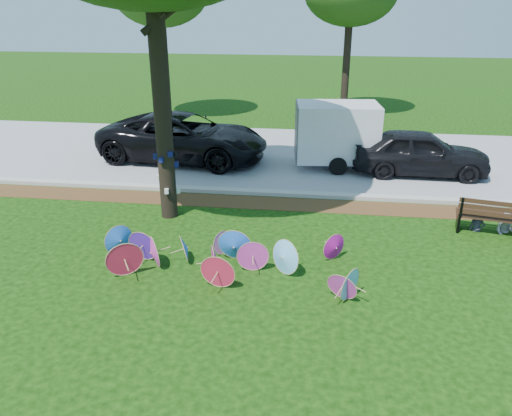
{
  "coord_description": "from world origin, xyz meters",
  "views": [
    {
      "loc": [
        1.88,
        -8.79,
        5.5
      ],
      "look_at": [
        0.5,
        2.0,
        0.9
      ],
      "focal_mm": 35.0,
      "sensor_mm": 36.0,
      "label": 1
    }
  ],
  "objects_px": {
    "park_bench": "(494,215)",
    "person_right": "(509,214)",
    "dark_pickup": "(420,152)",
    "black_van": "(184,137)",
    "cargo_trailer": "(337,132)",
    "parasol_pile": "(218,256)",
    "person_left": "(479,213)"
  },
  "relations": [
    {
      "from": "person_left",
      "to": "person_right",
      "type": "distance_m",
      "value": 0.7
    },
    {
      "from": "parasol_pile",
      "to": "park_bench",
      "type": "bearing_deg",
      "value": 23.05
    },
    {
      "from": "person_left",
      "to": "dark_pickup",
      "type": "bearing_deg",
      "value": 115.36
    },
    {
      "from": "dark_pickup",
      "to": "person_right",
      "type": "distance_m",
      "value": 4.64
    },
    {
      "from": "black_van",
      "to": "dark_pickup",
      "type": "bearing_deg",
      "value": -86.88
    },
    {
      "from": "cargo_trailer",
      "to": "person_right",
      "type": "distance_m",
      "value": 6.46
    },
    {
      "from": "dark_pickup",
      "to": "cargo_trailer",
      "type": "relative_size",
      "value": 1.62
    },
    {
      "from": "dark_pickup",
      "to": "park_bench",
      "type": "relative_size",
      "value": 2.42
    },
    {
      "from": "park_bench",
      "to": "dark_pickup",
      "type": "bearing_deg",
      "value": 115.07
    },
    {
      "from": "parasol_pile",
      "to": "person_left",
      "type": "distance_m",
      "value": 6.76
    },
    {
      "from": "parasol_pile",
      "to": "park_bench",
      "type": "relative_size",
      "value": 3.09
    },
    {
      "from": "black_van",
      "to": "park_bench",
      "type": "relative_size",
      "value": 3.3
    },
    {
      "from": "parasol_pile",
      "to": "dark_pickup",
      "type": "height_order",
      "value": "dark_pickup"
    },
    {
      "from": "parasol_pile",
      "to": "cargo_trailer",
      "type": "distance_m",
      "value": 8.16
    },
    {
      "from": "park_bench",
      "to": "person_left",
      "type": "relative_size",
      "value": 1.8
    },
    {
      "from": "park_bench",
      "to": "person_right",
      "type": "distance_m",
      "value": 0.36
    },
    {
      "from": "black_van",
      "to": "person_left",
      "type": "relative_size",
      "value": 5.96
    },
    {
      "from": "person_right",
      "to": "person_left",
      "type": "bearing_deg",
      "value": -156.0
    },
    {
      "from": "dark_pickup",
      "to": "person_right",
      "type": "relative_size",
      "value": 4.29
    },
    {
      "from": "parasol_pile",
      "to": "black_van",
      "type": "distance_m",
      "value": 8.3
    },
    {
      "from": "park_bench",
      "to": "person_right",
      "type": "bearing_deg",
      "value": 19.54
    },
    {
      "from": "cargo_trailer",
      "to": "person_left",
      "type": "height_order",
      "value": "cargo_trailer"
    },
    {
      "from": "park_bench",
      "to": "person_left",
      "type": "height_order",
      "value": "person_left"
    },
    {
      "from": "black_van",
      "to": "cargo_trailer",
      "type": "relative_size",
      "value": 2.21
    },
    {
      "from": "parasol_pile",
      "to": "person_left",
      "type": "xyz_separation_m",
      "value": [
        6.15,
        2.81,
        0.15
      ]
    },
    {
      "from": "parasol_pile",
      "to": "person_right",
      "type": "distance_m",
      "value": 7.41
    },
    {
      "from": "person_left",
      "to": "person_right",
      "type": "height_order",
      "value": "person_right"
    },
    {
      "from": "person_right",
      "to": "dark_pickup",
      "type": "bearing_deg",
      "value": 132.01
    },
    {
      "from": "cargo_trailer",
      "to": "park_bench",
      "type": "bearing_deg",
      "value": -57.13
    },
    {
      "from": "black_van",
      "to": "person_right",
      "type": "distance_m",
      "value": 10.86
    },
    {
      "from": "park_bench",
      "to": "person_right",
      "type": "height_order",
      "value": "person_right"
    },
    {
      "from": "cargo_trailer",
      "to": "park_bench",
      "type": "relative_size",
      "value": 1.49
    }
  ]
}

